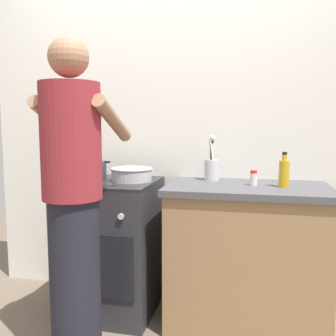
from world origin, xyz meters
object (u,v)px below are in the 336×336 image
Objects in this scene: stove_range at (112,246)px; spice_bottle at (254,178)px; mixing_bowl at (132,174)px; person at (73,206)px; pot at (93,170)px; oil_bottle at (284,173)px; utensil_crock at (212,167)px.

spice_bottle is (0.93, 0.01, 0.50)m from stove_range.
mixing_bowl is at bearing 179.23° from spice_bottle.
person is (-0.90, -0.62, -0.09)m from spice_bottle.
oil_bottle reaches higher than pot.
person is (-1.08, -0.60, -0.13)m from oil_bottle.
person is at bearing -145.35° from spice_bottle.
pot is 0.28m from mixing_bowl.
stove_range is at bearing -10.19° from pot.
mixing_bowl reaches higher than stove_range.
stove_range is 4.24× the size of oil_bottle.
pot is at bearing 169.81° from stove_range.
utensil_crock is at bearing 51.63° from person.
oil_bottle is at bearing -7.10° from spice_bottle.
spice_bottle is 1.10m from person.
spice_bottle is at bearing -0.77° from mixing_bowl.
pot is 0.67m from person.
person is (-0.10, -0.63, -0.09)m from mixing_bowl.
spice_bottle is (1.07, -0.02, -0.02)m from pot.
stove_range is 0.87m from utensil_crock.
mixing_bowl is at bearing 178.07° from oil_bottle.
mixing_bowl is at bearing 80.70° from person.
oil_bottle is (0.18, -0.02, 0.04)m from spice_bottle.
spice_bottle is at bearing -30.80° from utensil_crock.
stove_range is 0.74m from person.
oil_bottle is 1.24m from person.
utensil_crock is (0.80, 0.15, 0.03)m from pot.
mixing_bowl is 0.92× the size of utensil_crock.
stove_range is 0.53m from pot.
person is (0.04, -0.61, 0.41)m from stove_range.
spice_bottle is (0.79, -0.01, -0.00)m from mixing_bowl.
stove_range is 0.53× the size of person.
oil_bottle is at bearing -22.40° from utensil_crock.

